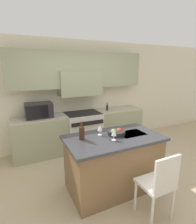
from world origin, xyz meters
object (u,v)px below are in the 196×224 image
object	(u,v)px
range_stove	(83,130)
wine_bottle	(82,133)
wine_glass_far	(100,128)
fruit_bowl	(116,132)
oil_bottle_on_counter	(107,108)
microwave	(39,110)
island_chair	(159,183)
wine_glass_near	(114,133)

from	to	relation	value
range_stove	wine_bottle	distance (m)	1.78
wine_bottle	wine_glass_far	size ratio (longest dim) A/B	1.60
range_stove	fruit_bowl	xyz separation A→B (m)	(-0.02, -1.64, 0.50)
wine_bottle	oil_bottle_on_counter	xyz separation A→B (m)	(1.29, 1.54, -0.03)
microwave	fruit_bowl	bearing A→B (deg)	-58.61
wine_glass_far	microwave	bearing A→B (deg)	116.08
range_stove	wine_bottle	bearing A→B (deg)	-111.22
island_chair	oil_bottle_on_counter	distance (m)	2.61
fruit_bowl	oil_bottle_on_counter	bearing A→B (deg)	66.37
microwave	wine_glass_far	xyz separation A→B (m)	(0.76, -1.55, -0.05)
microwave	wine_bottle	distance (m)	1.64
island_chair	fruit_bowl	distance (m)	0.99
wine_bottle	wine_glass_near	world-z (taller)	wine_bottle
microwave	oil_bottle_on_counter	xyz separation A→B (m)	(1.71, -0.05, -0.09)
island_chair	wine_glass_near	size ratio (longest dim) A/B	5.45
wine_glass_near	fruit_bowl	world-z (taller)	wine_glass_near
range_stove	oil_bottle_on_counter	world-z (taller)	oil_bottle_on_counter
microwave	island_chair	bearing A→B (deg)	-66.05
oil_bottle_on_counter	wine_glass_far	bearing A→B (deg)	-122.50
range_stove	wine_glass_near	size ratio (longest dim) A/B	5.24
range_stove	wine_bottle	world-z (taller)	wine_bottle
island_chair	microwave	bearing A→B (deg)	113.95
microwave	fruit_bowl	world-z (taller)	microwave
oil_bottle_on_counter	wine_glass_near	bearing A→B (deg)	-115.64
wine_glass_near	fruit_bowl	bearing A→B (deg)	49.24
fruit_bowl	wine_glass_near	bearing A→B (deg)	-130.76
range_stove	island_chair	distance (m)	2.53
range_stove	oil_bottle_on_counter	bearing A→B (deg)	-2.23
wine_glass_near	oil_bottle_on_counter	world-z (taller)	oil_bottle_on_counter
island_chair	fruit_bowl	xyz separation A→B (m)	(-0.12, 0.89, 0.41)
range_stove	microwave	world-z (taller)	microwave
microwave	fruit_bowl	xyz separation A→B (m)	(1.01, -1.65, -0.13)
microwave	wine_glass_far	distance (m)	1.72
range_stove	wine_glass_near	distance (m)	1.91
wine_glass_near	wine_glass_far	distance (m)	0.30
microwave	island_chair	xyz separation A→B (m)	(1.13, -2.55, -0.54)
wine_bottle	wine_glass_near	size ratio (longest dim) A/B	1.60
wine_bottle	oil_bottle_on_counter	size ratio (longest dim) A/B	1.44
wine_glass_far	fruit_bowl	world-z (taller)	wine_glass_far
oil_bottle_on_counter	island_chair	bearing A→B (deg)	-103.10
wine_glass_near	wine_glass_far	world-z (taller)	same
island_chair	wine_bottle	xyz separation A→B (m)	(-0.71, 0.96, 0.48)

